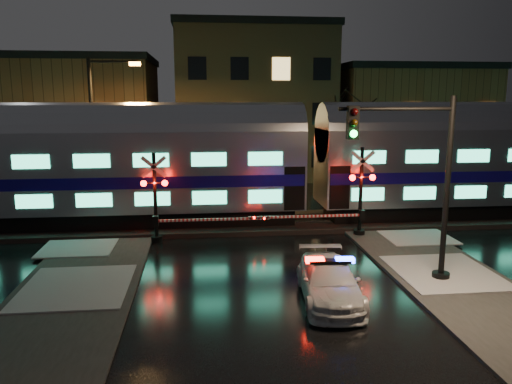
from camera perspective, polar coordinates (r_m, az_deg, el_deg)
ground at (r=20.59m, az=0.21°, el=-7.34°), size 120.00×120.00×0.00m
ballast at (r=25.34m, az=-1.06°, el=-3.57°), size 90.00×4.20×0.24m
sidewalk_left at (r=15.48m, az=-22.47°, el=-14.31°), size 4.00×20.00×0.12m
sidewalk_right at (r=17.23m, az=25.24°, el=-11.93°), size 4.00×20.00×0.12m
building_left at (r=42.87m, az=-21.01°, el=7.55°), size 14.00×10.00×9.00m
building_mid at (r=42.16m, az=-0.52°, el=9.92°), size 12.00×11.00×11.50m
building_right at (r=44.92m, az=16.44°, el=7.62°), size 12.00×10.00×8.50m
train at (r=25.22m, az=6.29°, el=3.85°), size 51.00×3.12×5.92m
police_car at (r=16.30m, az=8.37°, el=-10.06°), size 2.17×4.53×1.43m
crossing_signal_right at (r=23.29m, az=11.08°, el=-1.00°), size 5.90×0.66×4.18m
crossing_signal_left at (r=22.33m, az=-10.52°, el=-1.63°), size 5.72×0.65×4.05m
traffic_light at (r=17.75m, az=18.16°, el=0.60°), size 4.18×0.73×6.47m
streetlight at (r=29.04m, az=-17.63°, el=7.32°), size 2.84×0.30×8.50m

